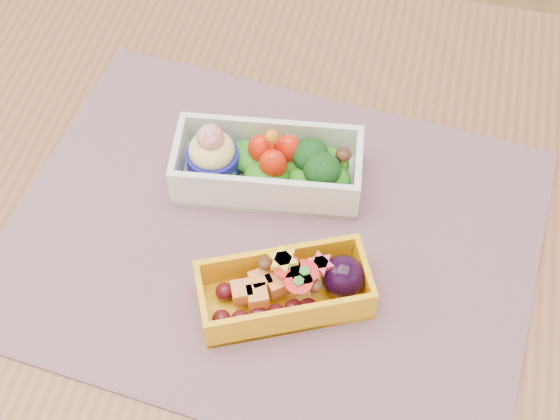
% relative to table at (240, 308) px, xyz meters
% --- Properties ---
extents(table, '(1.20, 0.80, 0.75)m').
position_rel_table_xyz_m(table, '(0.00, 0.00, 0.00)').
color(table, brown).
rests_on(table, ground).
extents(placemat, '(0.51, 0.41, 0.00)m').
position_rel_table_xyz_m(placemat, '(0.03, 0.03, 0.10)').
color(placemat, '#865C6C').
rests_on(placemat, table).
extents(bento_white, '(0.18, 0.10, 0.07)m').
position_rel_table_xyz_m(bento_white, '(0.01, 0.09, 0.13)').
color(bento_white, white).
rests_on(bento_white, placemat).
extents(bento_yellow, '(0.16, 0.12, 0.05)m').
position_rel_table_xyz_m(bento_yellow, '(0.06, -0.04, 0.12)').
color(bento_yellow, '#FFAE0D').
rests_on(bento_yellow, placemat).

